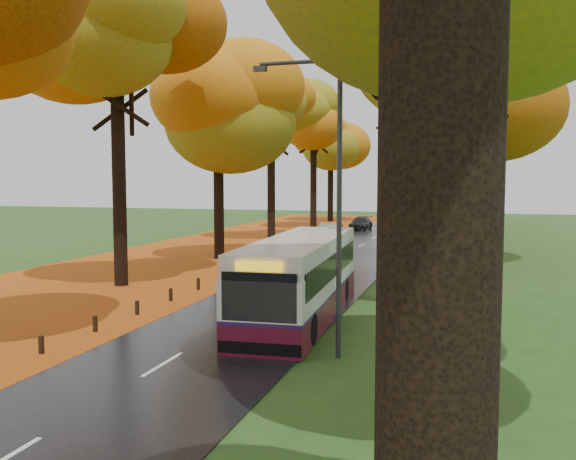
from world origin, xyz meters
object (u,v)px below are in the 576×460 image
at_px(car_white, 325,236).
at_px(streetlamp_mid, 411,179).
at_px(streetlamp_far, 434,178).
at_px(car_silver, 330,234).
at_px(car_dark, 361,223).
at_px(streetlamp_near, 330,183).
at_px(bus, 300,276).

bearing_deg(car_white, streetlamp_mid, -19.82).
xyz_separation_m(streetlamp_far, car_white, (-6.16, -17.76, -3.96)).
bearing_deg(streetlamp_far, streetlamp_mid, -90.00).
bearing_deg(car_silver, car_white, -96.23).
xyz_separation_m(streetlamp_far, car_silver, (-6.19, -16.09, -3.93)).
height_order(streetlamp_far, car_white, streetlamp_far).
bearing_deg(car_silver, streetlamp_mid, -50.98).
height_order(streetlamp_far, car_dark, streetlamp_far).
relative_size(streetlamp_near, streetlamp_mid, 1.00).
relative_size(streetlamp_mid, bus, 0.76).
relative_size(streetlamp_mid, streetlamp_far, 1.00).
relative_size(streetlamp_mid, car_dark, 2.03).
bearing_deg(car_silver, streetlamp_near, -84.82).
height_order(car_white, car_dark, car_white).
height_order(streetlamp_far, car_silver, streetlamp_far).
xyz_separation_m(streetlamp_mid, car_silver, (-6.19, 5.91, -3.93)).
distance_m(streetlamp_near, car_white, 27.24).
bearing_deg(streetlamp_near, streetlamp_far, 90.00).
bearing_deg(streetlamp_mid, bus, -96.44).
bearing_deg(car_dark, bus, -80.87).
bearing_deg(car_silver, car_dark, 83.13).
bearing_deg(streetlamp_near, car_dark, 98.69).
distance_m(streetlamp_near, car_dark, 41.88).
relative_size(streetlamp_near, car_silver, 1.77).
height_order(streetlamp_near, car_white, streetlamp_near).
xyz_separation_m(streetlamp_far, bus, (-2.00, -39.67, -3.24)).
distance_m(streetlamp_far, car_white, 19.21).
distance_m(streetlamp_near, streetlamp_far, 44.00).
height_order(streetlamp_mid, car_white, streetlamp_mid).
bearing_deg(streetlamp_far, bus, -92.88).
relative_size(streetlamp_mid, car_silver, 1.77).
distance_m(streetlamp_near, car_silver, 28.85).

